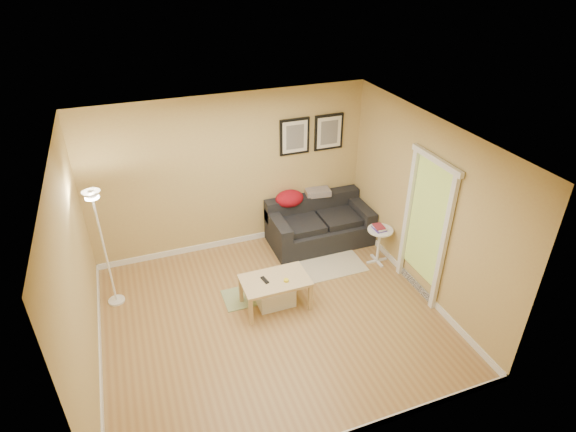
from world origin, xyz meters
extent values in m
plane|color=#A27B45|center=(0.00, 0.00, 0.00)|extent=(4.50, 4.50, 0.00)
plane|color=white|center=(0.00, 0.00, 2.60)|extent=(4.50, 4.50, 0.00)
plane|color=tan|center=(0.00, 2.00, 1.30)|extent=(4.50, 0.00, 4.50)
plane|color=tan|center=(0.00, -2.00, 1.30)|extent=(4.50, 0.00, 4.50)
plane|color=tan|center=(-2.25, 0.00, 1.30)|extent=(0.00, 4.00, 4.00)
plane|color=tan|center=(2.25, 0.00, 1.30)|extent=(0.00, 4.00, 4.00)
cube|color=white|center=(0.00, 1.99, 0.05)|extent=(4.50, 0.02, 0.10)
cube|color=white|center=(-2.24, 0.00, 0.05)|extent=(0.02, 4.00, 0.10)
cube|color=white|center=(2.24, 0.00, 0.05)|extent=(0.02, 4.00, 0.10)
cube|color=beige|center=(1.16, 0.90, 0.01)|extent=(1.25, 0.85, 0.01)
cube|color=#668C4C|center=(-0.19, 0.55, 0.01)|extent=(0.70, 0.50, 0.01)
cube|color=black|center=(-0.02, 0.24, 0.48)|extent=(0.08, 0.17, 0.02)
cylinder|color=yellow|center=(0.26, 0.13, 0.48)|extent=(0.07, 0.07, 0.03)
camera|label=1|loc=(-1.49, -4.65, 4.48)|focal=29.20mm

